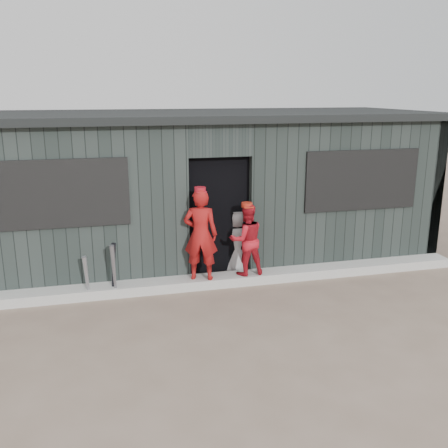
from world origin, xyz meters
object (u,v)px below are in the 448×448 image
object	(u,v)px
bat_mid	(114,272)
player_grey_back	(236,242)
bat_right	(113,270)
player_red_right	(246,240)
player_red_left	(201,235)
dugout	(202,186)
bat_left	(87,278)

from	to	relation	value
bat_mid	player_grey_back	size ratio (longest dim) A/B	0.77
bat_right	player_red_right	world-z (taller)	player_red_right
player_red_left	player_red_right	distance (m)	0.75
bat_mid	player_red_left	world-z (taller)	player_red_left
player_red_left	player_red_right	bearing A→B (deg)	-159.51
dugout	bat_right	bearing A→B (deg)	-133.78
player_red_right	bat_left	bearing A→B (deg)	-0.29
player_red_right	player_grey_back	distance (m)	0.46
bat_left	bat_mid	distance (m)	0.40
bat_mid	dugout	bearing A→B (deg)	47.50
bat_right	player_grey_back	size ratio (longest dim) A/B	0.78
player_grey_back	dugout	bearing A→B (deg)	-65.50
bat_mid	dugout	xyz separation A→B (m)	(1.69, 1.85, 0.86)
player_red_right	player_grey_back	size ratio (longest dim) A/B	1.02
bat_left	bat_right	xyz separation A→B (m)	(0.38, 0.03, 0.08)
player_red_left	dugout	world-z (taller)	dugout
bat_left	player_grey_back	size ratio (longest dim) A/B	0.63
player_red_left	dugout	distance (m)	1.81
bat_right	dugout	size ratio (longest dim) A/B	0.10
bat_left	player_red_right	world-z (taller)	player_red_right
bat_mid	player_red_left	xyz separation A→B (m)	(1.32, 0.12, 0.43)
player_red_left	player_grey_back	distance (m)	0.88
bat_left	player_red_left	world-z (taller)	player_red_left
player_red_left	player_red_right	size ratio (longest dim) A/B	1.25
player_red_left	player_grey_back	xyz separation A→B (m)	(0.69, 0.46, -0.30)
bat_left	dugout	xyz separation A→B (m)	(2.08, 1.81, 0.94)
player_grey_back	dugout	world-z (taller)	dugout
player_grey_back	dugout	distance (m)	1.50
bat_left	player_grey_back	distance (m)	2.47
player_red_right	player_red_left	bearing A→B (deg)	-0.47
player_red_right	bat_right	bearing A→B (deg)	-0.66
player_red_left	player_grey_back	bearing A→B (deg)	-128.32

